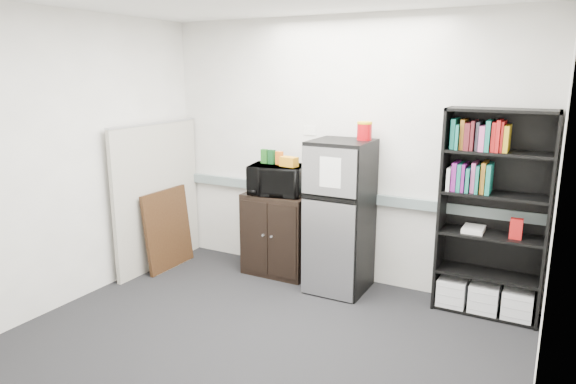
% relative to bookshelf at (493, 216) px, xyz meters
% --- Properties ---
extents(floor, '(4.00, 4.00, 0.00)m').
position_rel_bookshelf_xyz_m(floor, '(-1.53, -1.57, -0.91)').
color(floor, black).
rests_on(floor, ground).
extents(wall_back, '(4.00, 0.02, 2.70)m').
position_rel_bookshelf_xyz_m(wall_back, '(-1.53, 0.18, 0.44)').
color(wall_back, silver).
rests_on(wall_back, floor).
extents(wall_right, '(0.02, 3.50, 2.70)m').
position_rel_bookshelf_xyz_m(wall_right, '(0.47, -1.57, 0.44)').
color(wall_right, silver).
rests_on(wall_right, floor).
extents(wall_left, '(0.02, 3.50, 2.70)m').
position_rel_bookshelf_xyz_m(wall_left, '(-3.53, -1.57, 0.44)').
color(wall_left, silver).
rests_on(wall_left, floor).
extents(electrical_raceway, '(3.92, 0.05, 0.10)m').
position_rel_bookshelf_xyz_m(electrical_raceway, '(-1.53, 0.15, -0.01)').
color(electrical_raceway, gray).
rests_on(electrical_raceway, wall_back).
extents(wall_note, '(0.14, 0.00, 0.10)m').
position_rel_bookshelf_xyz_m(wall_note, '(-1.88, 0.18, 0.64)').
color(wall_note, white).
rests_on(wall_note, wall_back).
extents(bookshelf, '(0.90, 0.34, 1.85)m').
position_rel_bookshelf_xyz_m(bookshelf, '(0.00, 0.00, 0.00)').
color(bookshelf, black).
rests_on(bookshelf, floor).
extents(cubicle_partition, '(0.06, 1.30, 1.62)m').
position_rel_bookshelf_xyz_m(cubicle_partition, '(-3.43, -0.49, -0.10)').
color(cubicle_partition, gray).
rests_on(cubicle_partition, floor).
extents(cabinet, '(0.71, 0.47, 0.89)m').
position_rel_bookshelf_xyz_m(cabinet, '(-2.13, -0.06, -0.47)').
color(cabinet, black).
rests_on(cabinet, floor).
extents(microwave, '(0.63, 0.49, 0.31)m').
position_rel_bookshelf_xyz_m(microwave, '(-2.13, -0.08, 0.13)').
color(microwave, black).
rests_on(microwave, cabinet).
extents(snack_box_a, '(0.07, 0.06, 0.15)m').
position_rel_bookshelf_xyz_m(snack_box_a, '(-2.30, -0.05, 0.36)').
color(snack_box_a, '#185117').
rests_on(snack_box_a, microwave).
extents(snack_box_b, '(0.07, 0.06, 0.15)m').
position_rel_bookshelf_xyz_m(snack_box_b, '(-2.22, -0.05, 0.36)').
color(snack_box_b, '#0D3D17').
rests_on(snack_box_b, microwave).
extents(snack_box_c, '(0.08, 0.06, 0.14)m').
position_rel_bookshelf_xyz_m(snack_box_c, '(-2.12, -0.05, 0.36)').
color(snack_box_c, '#D25E13').
rests_on(snack_box_c, microwave).
extents(snack_bag, '(0.19, 0.13, 0.10)m').
position_rel_bookshelf_xyz_m(snack_bag, '(-1.98, -0.10, 0.34)').
color(snack_bag, orange).
rests_on(snack_bag, microwave).
extents(refrigerator, '(0.57, 0.60, 1.51)m').
position_rel_bookshelf_xyz_m(refrigerator, '(-1.39, -0.14, -0.16)').
color(refrigerator, black).
rests_on(refrigerator, floor).
extents(coffee_can, '(0.14, 0.14, 0.19)m').
position_rel_bookshelf_xyz_m(coffee_can, '(-1.21, -0.02, 0.70)').
color(coffee_can, '#A9070D').
rests_on(coffee_can, refrigerator).
extents(framed_poster, '(0.13, 0.69, 0.88)m').
position_rel_bookshelf_xyz_m(framed_poster, '(-3.30, -0.49, -0.47)').
color(framed_poster, black).
rests_on(framed_poster, floor).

